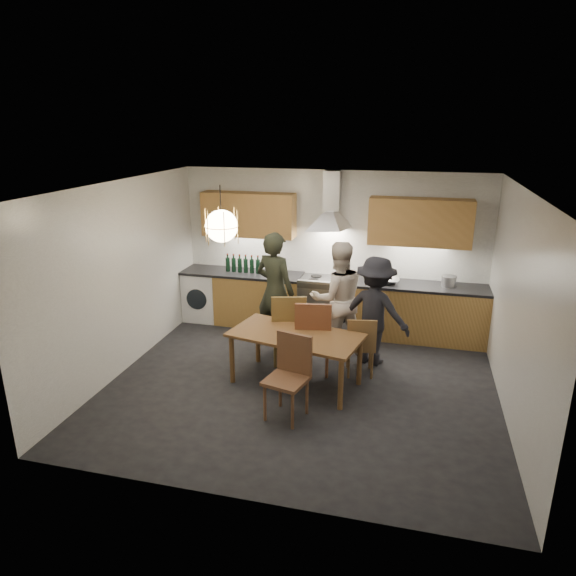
% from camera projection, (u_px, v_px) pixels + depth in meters
% --- Properties ---
extents(ground, '(5.00, 5.00, 0.00)m').
position_uv_depth(ground, '(301.00, 385.00, 6.80)').
color(ground, black).
rests_on(ground, ground).
extents(room_shell, '(5.02, 4.52, 2.61)m').
position_uv_depth(room_shell, '(302.00, 260.00, 6.27)').
color(room_shell, white).
rests_on(room_shell, ground).
extents(counter_run, '(5.00, 0.62, 0.90)m').
position_uv_depth(counter_run, '(329.00, 304.00, 8.45)').
color(counter_run, tan).
rests_on(counter_run, ground).
extents(range_stove, '(0.90, 0.60, 0.92)m').
position_uv_depth(range_stove, '(327.00, 305.00, 8.46)').
color(range_stove, silver).
rests_on(range_stove, ground).
extents(wall_fixtures, '(4.30, 0.54, 1.10)m').
position_uv_depth(wall_fixtures, '(331.00, 218.00, 8.13)').
color(wall_fixtures, tan).
rests_on(wall_fixtures, ground).
extents(pendant_lamp, '(0.43, 0.43, 0.70)m').
position_uv_depth(pendant_lamp, '(221.00, 226.00, 6.29)').
color(pendant_lamp, black).
rests_on(pendant_lamp, ground).
extents(dining_table, '(1.82, 1.18, 0.71)m').
position_uv_depth(dining_table, '(296.00, 340.00, 6.65)').
color(dining_table, brown).
rests_on(dining_table, ground).
extents(chair_back_left, '(0.59, 0.59, 1.06)m').
position_uv_depth(chair_back_left, '(289.00, 325.00, 7.19)').
color(chair_back_left, brown).
rests_on(chair_back_left, ground).
extents(chair_back_mid, '(0.55, 0.55, 1.07)m').
position_uv_depth(chair_back_mid, '(313.00, 333.00, 6.91)').
color(chair_back_mid, brown).
rests_on(chair_back_mid, ground).
extents(chair_back_right, '(0.45, 0.45, 0.86)m').
position_uv_depth(chair_back_right, '(361.00, 343.00, 6.89)').
color(chair_back_right, brown).
rests_on(chair_back_right, ground).
extents(chair_front, '(0.55, 0.55, 0.99)m').
position_uv_depth(chair_front, '(290.00, 370.00, 5.96)').
color(chair_front, brown).
rests_on(chair_front, ground).
extents(person_left, '(0.77, 0.64, 1.80)m').
position_uv_depth(person_left, '(275.00, 291.00, 7.69)').
color(person_left, black).
rests_on(person_left, ground).
extents(person_mid, '(1.02, 0.94, 1.71)m').
position_uv_depth(person_mid, '(338.00, 298.00, 7.52)').
color(person_mid, beige).
rests_on(person_mid, ground).
extents(person_right, '(1.14, 0.86, 1.57)m').
position_uv_depth(person_right, '(375.00, 311.00, 7.21)').
color(person_right, black).
rests_on(person_right, ground).
extents(mixing_bowl, '(0.32, 0.32, 0.08)m').
position_uv_depth(mixing_bowl, '(389.00, 281.00, 8.04)').
color(mixing_bowl, silver).
rests_on(mixing_bowl, counter_run).
extents(stock_pot, '(0.26, 0.26, 0.16)m').
position_uv_depth(stock_pot, '(449.00, 281.00, 7.89)').
color(stock_pot, '#B4B4B8').
rests_on(stock_pot, counter_run).
extents(wine_bottles, '(0.61, 0.07, 0.30)m').
position_uv_depth(wine_bottles, '(243.00, 264.00, 8.61)').
color(wine_bottles, black).
rests_on(wine_bottles, counter_run).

